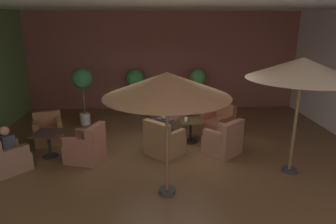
{
  "coord_description": "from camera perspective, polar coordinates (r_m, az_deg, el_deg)",
  "views": [
    {
      "loc": [
        -0.33,
        -6.67,
        3.18
      ],
      "look_at": [
        0.0,
        0.45,
        1.03
      ],
      "focal_mm": 31.77,
      "sensor_mm": 36.0,
      "label": 1
    }
  ],
  "objects": [
    {
      "name": "ground_plane",
      "position": [
        7.4,
        0.16,
        -8.78
      ],
      "size": [
        10.19,
        9.05,
        0.02
      ],
      "primitive_type": "cube",
      "color": "brown"
    },
    {
      "name": "armchair_front_right_south",
      "position": [
        8.83,
        -21.95,
        -3.46
      ],
      "size": [
        0.92,
        0.92,
        0.83
      ],
      "color": "brown",
      "rests_on": "ground_plane"
    },
    {
      "name": "armchair_front_left_south",
      "position": [
        9.05,
        -0.15,
        -1.72
      ],
      "size": [
        1.01,
        1.02,
        0.83
      ],
      "color": "brown",
      "rests_on": "ground_plane"
    },
    {
      "name": "ceiling_slab",
      "position": [
        6.7,
        0.19,
        20.46
      ],
      "size": [
        10.19,
        9.05,
        0.06
      ],
      "primitive_type": "cube",
      "color": "silver",
      "rests_on": "wall_back_brick"
    },
    {
      "name": "cafe_table_front_right",
      "position": [
        7.84,
        -21.92,
        -4.71
      ],
      "size": [
        0.73,
        0.73,
        0.63
      ],
      "color": "black",
      "rests_on": "ground_plane"
    },
    {
      "name": "cafe_table_front_left",
      "position": [
        8.2,
        4.36,
        -2.83
      ],
      "size": [
        0.68,
        0.68,
        0.63
      ],
      "color": "black",
      "rests_on": "ground_plane"
    },
    {
      "name": "armchair_front_left_west",
      "position": [
        7.44,
        -0.83,
        -5.76
      ],
      "size": [
        1.09,
        1.09,
        0.92
      ],
      "color": "brown",
      "rests_on": "ground_plane"
    },
    {
      "name": "patio_umbrella_center_beige",
      "position": [
        5.21,
        -0.19,
        5.17
      ],
      "size": [
        2.28,
        2.28,
        2.36
      ],
      "color": "#2D2D2D",
      "rests_on": "ground_plane"
    },
    {
      "name": "patron_by_window",
      "position": [
        7.43,
        -28.62,
        -5.03
      ],
      "size": [
        0.43,
        0.43,
        0.63
      ],
      "color": "#31363B",
      "rests_on": "ground_plane"
    },
    {
      "name": "armchair_front_left_north",
      "position": [
        7.61,
        10.6,
        -5.55
      ],
      "size": [
        1.06,
        1.06,
        0.9
      ],
      "color": "#885C45",
      "rests_on": "ground_plane"
    },
    {
      "name": "iced_drink_cup",
      "position": [
        8.04,
        3.45,
        -1.39
      ],
      "size": [
        0.08,
        0.08,
        0.11
      ],
      "primitive_type": "cylinder",
      "color": "white",
      "rests_on": "cafe_table_front_left"
    },
    {
      "name": "patio_umbrella_tall_red",
      "position": [
        6.59,
        24.36,
        7.57
      ],
      "size": [
        2.22,
        2.22,
        2.53
      ],
      "color": "#2D2D2D",
      "rests_on": "ground_plane"
    },
    {
      "name": "armchair_front_right_north",
      "position": [
        7.55,
        -28.55,
        -7.74
      ],
      "size": [
        1.03,
        1.03,
        0.85
      ],
      "color": "brown",
      "rests_on": "ground_plane"
    },
    {
      "name": "potted_tree_mid_right",
      "position": [
        9.75,
        -16.13,
        5.24
      ],
      "size": [
        0.65,
        0.65,
        1.84
      ],
      "color": "beige",
      "rests_on": "ground_plane"
    },
    {
      "name": "patron_blue_shirt",
      "position": [
        7.33,
        -0.59,
        -2.76
      ],
      "size": [
        0.42,
        0.42,
        0.65
      ],
      "color": "#333138",
      "rests_on": "ground_plane"
    },
    {
      "name": "armchair_front_left_east",
      "position": [
        8.98,
        9.6,
        -2.11
      ],
      "size": [
        1.06,
        1.07,
        0.89
      ],
      "color": "brown",
      "rests_on": "ground_plane"
    },
    {
      "name": "armchair_front_right_east",
      "position": [
        7.37,
        -15.38,
        -6.58
      ],
      "size": [
        0.96,
        0.9,
        0.91
      ],
      "color": "brown",
      "rests_on": "ground_plane"
    },
    {
      "name": "wall_back_brick",
      "position": [
        11.25,
        -0.95,
        9.64
      ],
      "size": [
        10.19,
        0.08,
        3.58
      ],
      "primitive_type": "cube",
      "color": "brown",
      "rests_on": "ground_plane"
    },
    {
      "name": "potted_tree_left_corner",
      "position": [
        10.62,
        5.64,
        5.3
      ],
      "size": [
        0.6,
        0.6,
        1.63
      ],
      "color": "#A1634E",
      "rests_on": "ground_plane"
    },
    {
      "name": "potted_tree_mid_left",
      "position": [
        10.84,
        -6.29,
        5.76
      ],
      "size": [
        0.67,
        0.67,
        1.6
      ],
      "color": "silver",
      "rests_on": "ground_plane"
    }
  ]
}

